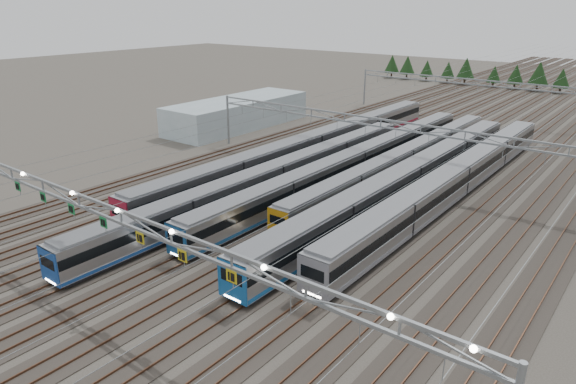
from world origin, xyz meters
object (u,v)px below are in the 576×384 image
Objects in this scene: train_b at (275,177)px; west_shed at (238,113)px; train_d at (404,160)px; gantry_near at (120,220)px; gantry_far at (490,88)px; train_e at (408,180)px; train_a at (314,146)px; gantry_mid at (380,130)px; train_f at (456,179)px; train_c at (356,162)px.

west_shed is at bearing 139.81° from train_b.
train_d is 43.67m from gantry_near.
gantry_far reaches higher than west_shed.
train_e is 1.09× the size of gantry_far.
train_a is at bearing -169.92° from train_d.
train_a is 1.20× the size of gantry_far.
gantry_mid reaches higher than train_d.
gantry_mid is at bearing -90.00° from gantry_far.
train_f is at bearing -5.55° from train_a.
west_shed is at bearing 169.28° from train_d.
train_f is 48.12m from west_shed.
train_f is 40.63m from gantry_near.
train_d is at bearing 54.73° from gantry_mid.
train_e is at bearing -36.64° from gantry_mid.
train_e is (9.00, -2.87, 0.15)m from train_c.
train_b is at bearing -110.94° from train_c.
train_e is (4.50, -8.20, 0.27)m from train_d.
train_c is 1.11× the size of gantry_mid.
gantry_far reaches higher than train_a.
west_shed is at bearing 163.77° from gantry_mid.
gantry_near is 1.88× the size of west_shed.
gantry_mid is 45.00m from gantry_far.
gantry_mid is at bearing -3.97° from train_a.
train_f is 1.07× the size of gantry_near.
west_shed is (-24.17, 9.53, 0.40)m from train_a.
train_a is at bearing 161.97° from train_c.
gantry_near is (11.20, -40.90, 4.89)m from train_a.
train_b is at bearing -145.21° from train_f.
train_b is 21.92m from train_f.
train_b is at bearing -96.54° from gantry_far.
gantry_far is at bearing 89.97° from gantry_near.
west_shed reaches higher than train_f.
gantry_far is at bearing 44.40° from west_shed.
west_shed is (-46.67, 11.72, 0.41)m from train_f.
west_shed reaches higher than train_a.
train_a is 15.37m from train_b.
train_d is 0.98× the size of gantry_far.
train_a is 1.22× the size of train_d.
train_c is 2.09× the size of west_shed.
train_d is 0.98× the size of gantry_near.
west_shed is (-33.17, 12.46, 0.55)m from train_c.
train_f is at bearing -7.11° from gantry_mid.
train_c is at bearing -136.34° from gantry_mid.
train_b is 0.96× the size of train_f.
train_e is at bearing -61.25° from train_d.
train_b is 0.94× the size of train_e.
train_c is 1.13× the size of train_d.
train_f is at bearing 3.15° from train_c.
train_b is 59.45m from gantry_far.
train_b is (4.50, -14.69, -0.14)m from train_a.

